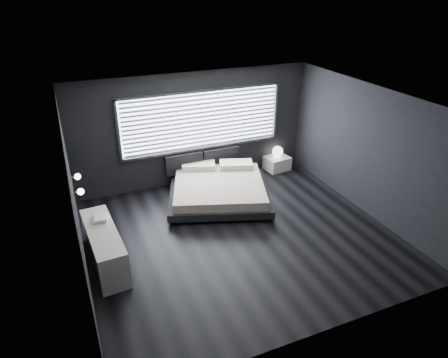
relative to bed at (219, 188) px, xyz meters
name	(u,v)px	position (x,y,z in m)	size (l,w,h in m)	color
room	(241,174)	(-0.18, -1.59, 1.12)	(6.04, 6.00, 2.80)	black
window	(202,120)	(0.02, 1.10, 1.33)	(4.14, 0.09, 1.52)	white
headboard	(203,160)	(-0.01, 1.05, 0.29)	(1.96, 0.16, 0.52)	black
sconce_near	(80,192)	(-3.06, -1.54, 1.32)	(0.18, 0.11, 0.11)	silver
sconce_far	(77,177)	(-3.06, -0.94, 1.32)	(0.18, 0.11, 0.11)	silver
wall_art_upper	(75,196)	(-3.15, -2.14, 1.57)	(0.01, 0.48, 0.48)	#47474C
wall_art_lower	(79,215)	(-3.15, -1.89, 1.10)	(0.01, 0.48, 0.48)	#47474C
bed	(219,188)	(0.00, 0.00, 0.00)	(2.90, 2.84, 0.60)	black
nightstand	(277,163)	(2.09, 0.91, -0.09)	(0.62, 0.52, 0.36)	white
orb_lamp	(278,151)	(2.11, 0.95, 0.23)	(0.29, 0.29, 0.29)	white
dresser	(105,247)	(-2.83, -1.44, 0.08)	(0.62, 1.82, 0.72)	white
book_stack	(100,218)	(-2.80, -1.05, 0.47)	(0.33, 0.40, 0.07)	white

